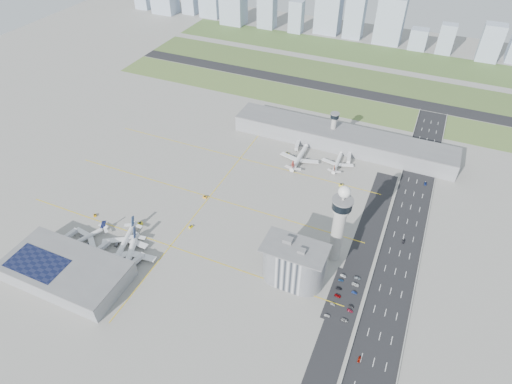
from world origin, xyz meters
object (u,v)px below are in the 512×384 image
at_px(tug_0, 95,215).
at_px(car_lot_1, 333,304).
at_px(tug_5, 341,185).
at_px(jet_bridge_near_0, 61,242).
at_px(jet_bridge_far_0, 298,143).
at_px(secondary_tower, 334,125).
at_px(car_lot_11, 357,278).
at_px(airplane_near_c, 128,255).
at_px(car_lot_0, 327,315).
at_px(car_hw_0, 359,359).
at_px(jet_bridge_near_1, 94,255).
at_px(jet_bridge_far_1, 349,155).
at_px(tug_1, 140,223).
at_px(car_lot_9, 354,293).
at_px(airplane_near_a, 85,236).
at_px(car_lot_3, 339,288).
at_px(car_hw_1, 403,241).
at_px(airplane_far_a, 300,155).
at_px(car_hw_4, 418,144).
at_px(jet_bridge_near_2, 129,268).
at_px(car_lot_5, 343,276).
at_px(car_lot_10, 355,284).
at_px(admin_building, 294,264).
at_px(car_lot_6, 345,320).
at_px(airplane_near_b, 124,240).
at_px(car_lot_2, 338,296).
at_px(car_lot_8, 351,306).
at_px(car_lot_4, 341,280).
at_px(car_hw_2, 425,184).
at_px(car_lot_7, 350,311).
at_px(tug_4, 287,154).
at_px(tug_3, 205,197).
at_px(tug_2, 191,227).

distance_m(tug_0, car_lot_1, 194.59).
bearing_deg(tug_0, tug_5, -7.75).
relative_size(jet_bridge_near_0, jet_bridge_far_0, 1.00).
relative_size(secondary_tower, car_lot_11, 7.03).
height_order(airplane_near_c, jet_bridge_far_0, airplane_near_c).
distance_m(car_lot_0, car_hw_0, 32.66).
bearing_deg(jet_bridge_near_1, jet_bridge_far_1, -24.97).
relative_size(tug_0, car_lot_1, 0.83).
bearing_deg(airplane_near_c, tug_1, -178.07).
distance_m(secondary_tower, car_lot_9, 179.71).
relative_size(airplane_near_a, car_lot_11, 7.69).
relative_size(jet_bridge_near_0, jet_bridge_far_1, 1.00).
height_order(car_lot_3, car_hw_1, car_hw_1).
distance_m(jet_bridge_near_0, jet_bridge_far_1, 253.92).
distance_m(airplane_far_a, car_hw_4, 119.76).
bearing_deg(jet_bridge_near_2, car_lot_11, -58.78).
xyz_separation_m(airplane_near_c, car_hw_4, (166.13, 233.33, -5.71)).
relative_size(tug_0, tug_1, 0.77).
xyz_separation_m(jet_bridge_near_0, car_hw_4, (220.56, 240.77, -2.26)).
distance_m(tug_1, car_lot_9, 166.82).
relative_size(car_lot_5, car_lot_9, 1.11).
relative_size(airplane_near_a, car_hw_0, 9.11).
bearing_deg(car_lot_10, car_lot_0, 167.05).
height_order(admin_building, car_lot_6, admin_building).
relative_size(admin_building, tug_0, 15.05).
height_order(admin_building, airplane_near_a, admin_building).
distance_m(airplane_near_b, car_lot_2, 155.57).
height_order(airplane_near_b, car_lot_10, airplane_near_b).
bearing_deg(car_lot_8, car_lot_0, 146.18).
bearing_deg(airplane_near_a, car_lot_4, 126.17).
relative_size(tug_5, car_hw_2, 0.80).
bearing_deg(car_lot_7, car_lot_11, 13.56).
xyz_separation_m(tug_4, car_lot_5, (85.27, -119.55, -0.40)).
distance_m(airplane_near_a, tug_3, 96.75).
height_order(airplane_near_b, car_lot_9, airplane_near_b).
xyz_separation_m(car_hw_2, car_hw_4, (-14.57, 60.74, -0.01)).
distance_m(jet_bridge_near_1, tug_5, 203.87).
height_order(admin_building, airplane_near_b, admin_building).
height_order(car_lot_1, car_lot_7, car_lot_7).
height_order(tug_5, car_hw_2, tug_5).
height_order(tug_2, tug_5, tug_5).
bearing_deg(car_hw_2, car_hw_1, -96.38).
height_order(airplane_near_b, tug_4, airplane_near_b).
xyz_separation_m(tug_5, car_hw_1, (59.50, -45.59, -0.36)).
height_order(airplane_near_c, jet_bridge_far_1, airplane_near_c).
bearing_deg(tug_2, car_hw_1, 33.42).
relative_size(car_lot_3, car_lot_6, 0.89).
bearing_deg(car_lot_8, admin_building, 91.32).
bearing_deg(jet_bridge_near_2, car_lot_6, -71.83).
distance_m(jet_bridge_near_2, car_hw_2, 251.16).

